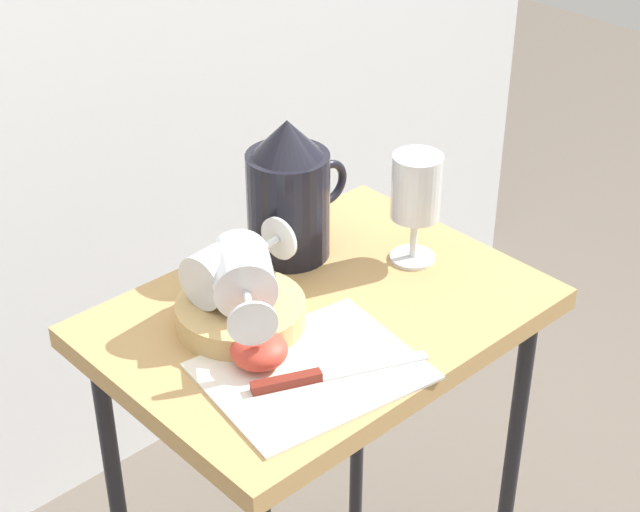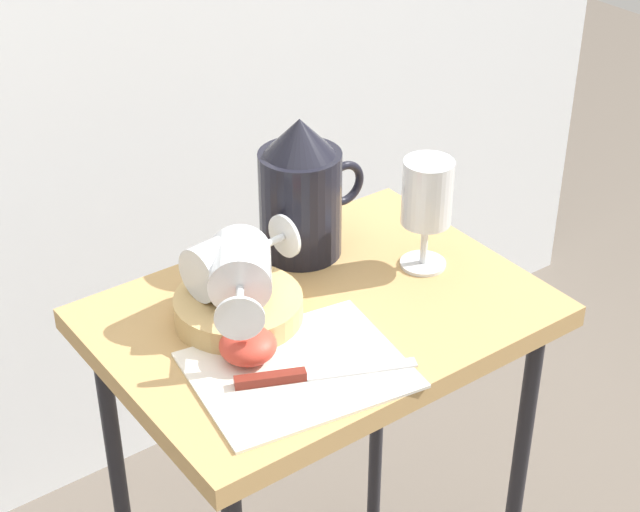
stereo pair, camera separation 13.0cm
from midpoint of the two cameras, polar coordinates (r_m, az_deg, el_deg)
table at (r=1.39m, az=2.69°, el=-5.62°), size 0.57×0.41×0.70m
linen_napkin at (r=1.24m, az=1.82°, el=-6.41°), size 0.28×0.23×0.00m
basket_tray at (r=1.31m, az=-1.70°, el=-2.99°), size 0.17×0.17×0.03m
pitcher at (r=1.42m, az=1.57°, el=3.06°), size 0.17×0.12×0.20m
wine_glass_upright at (r=1.39m, az=8.51°, el=3.12°), size 0.07×0.07×0.16m
wine_glass_tipped_near at (r=1.30m, az=-2.42°, el=-0.50°), size 0.15×0.08×0.07m
wine_glass_tipped_far at (r=1.28m, az=-1.55°, el=-0.92°), size 0.14×0.17×0.08m
apple_half_left at (r=1.24m, az=-1.00°, el=-5.06°), size 0.07×0.07×0.04m
knife at (r=1.22m, az=1.91°, el=-6.73°), size 0.21×0.10×0.01m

